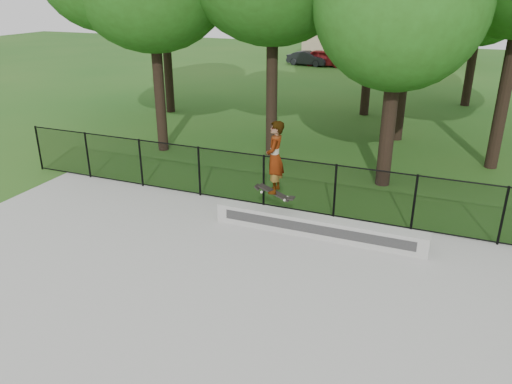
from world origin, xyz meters
TOP-DOWN VIEW (x-y plane):
  - ground at (0.00, 0.00)m, footprint 100.00×100.00m
  - concrete_slab at (0.00, 0.00)m, footprint 14.00×12.00m
  - grind_ledge at (1.89, 4.70)m, footprint 5.26×0.40m
  - car_a at (-5.44, 32.77)m, footprint 3.65×1.60m
  - car_b at (-6.72, 32.61)m, footprint 3.10×1.57m
  - car_c at (-1.39, 35.30)m, footprint 4.57×2.75m
  - skater_airborne at (0.78, 4.64)m, footprint 0.80×0.70m
  - chainlink_fence at (0.00, 5.90)m, footprint 16.06×0.06m
  - distant_building at (-2.00, 38.00)m, footprint 12.40×6.40m

SIDE VIEW (x-z plane):
  - ground at x=0.00m, z-range 0.00..0.00m
  - concrete_slab at x=0.00m, z-range 0.00..0.06m
  - grind_ledge at x=1.89m, z-range 0.06..0.55m
  - car_b at x=-6.72m, z-range 0.00..1.08m
  - car_a at x=-5.44m, z-range 0.00..1.23m
  - car_c at x=-1.39m, z-range 0.00..1.35m
  - chainlink_fence at x=0.00m, z-range 0.06..1.56m
  - skater_airborne at x=0.78m, z-range 0.95..2.95m
  - distant_building at x=-2.00m, z-range 0.01..4.31m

